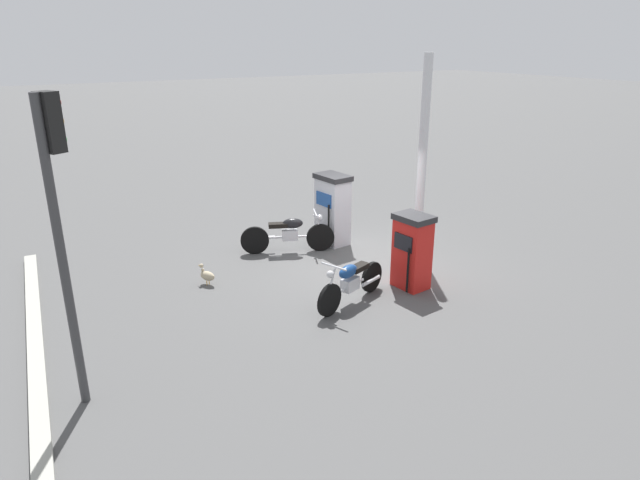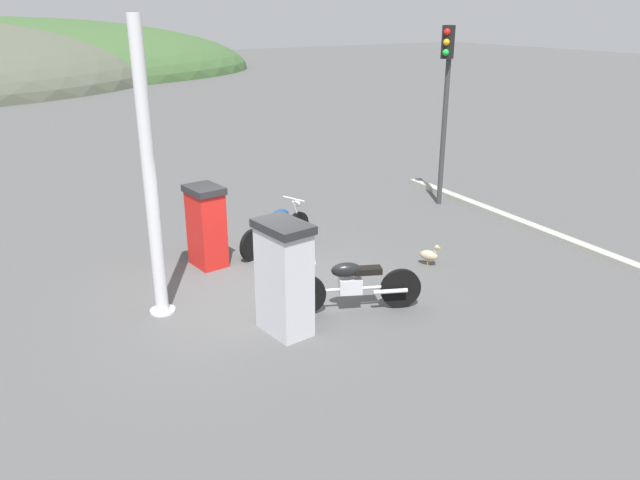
# 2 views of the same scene
# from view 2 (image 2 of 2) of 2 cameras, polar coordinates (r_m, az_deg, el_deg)

# --- Properties ---
(ground_plane) EXTENTS (120.00, 120.00, 0.00)m
(ground_plane) POSITION_cam_2_polar(r_m,az_deg,el_deg) (10.75, -6.02, -4.66)
(ground_plane) COLOR #4C4C4C
(fuel_pump_near) EXTENTS (0.67, 0.93, 1.72)m
(fuel_pump_near) POSITION_cam_2_polar(r_m,az_deg,el_deg) (9.07, -3.29, -3.44)
(fuel_pump_near) COLOR silver
(fuel_pump_near) RESTS_ON ground
(fuel_pump_far) EXTENTS (0.63, 0.79, 1.53)m
(fuel_pump_far) POSITION_cam_2_polar(r_m,az_deg,el_deg) (11.67, -10.34, 1.30)
(fuel_pump_far) COLOR red
(fuel_pump_far) RESTS_ON ground
(motorcycle_near_pump) EXTENTS (2.06, 0.99, 0.97)m
(motorcycle_near_pump) POSITION_cam_2_polar(r_m,az_deg,el_deg) (9.84, 2.92, -4.05)
(motorcycle_near_pump) COLOR black
(motorcycle_near_pump) RESTS_ON ground
(motorcycle_far_pump) EXTENTS (1.87, 0.83, 0.95)m
(motorcycle_far_pump) POSITION_cam_2_polar(r_m,az_deg,el_deg) (12.36, -3.97, 1.12)
(motorcycle_far_pump) COLOR black
(motorcycle_far_pump) RESTS_ON ground
(wandering_duck) EXTENTS (0.32, 0.41, 0.43)m
(wandering_duck) POSITION_cam_2_polar(r_m,az_deg,el_deg) (11.84, 9.96, -1.35)
(wandering_duck) COLOR tan
(wandering_duck) RESTS_ON ground
(roadside_traffic_light) EXTENTS (0.39, 0.31, 4.18)m
(roadside_traffic_light) POSITION_cam_2_polar(r_m,az_deg,el_deg) (15.06, 11.45, 13.56)
(roadside_traffic_light) COLOR #38383A
(roadside_traffic_light) RESTS_ON ground
(canopy_support_pole) EXTENTS (0.40, 0.40, 4.49)m
(canopy_support_pole) POSITION_cam_2_polar(r_m,az_deg,el_deg) (9.55, -15.31, 5.33)
(canopy_support_pole) COLOR silver
(canopy_support_pole) RESTS_ON ground
(road_edge_kerb) EXTENTS (0.73, 8.03, 0.12)m
(road_edge_kerb) POSITION_cam_2_polar(r_m,az_deg,el_deg) (14.56, 17.88, 1.53)
(road_edge_kerb) COLOR #9E9E93
(road_edge_kerb) RESTS_ON ground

